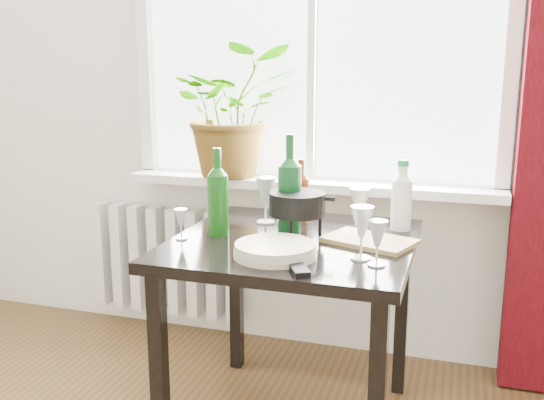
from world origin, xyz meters
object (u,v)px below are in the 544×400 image
(wineglass_far_right, at_px, (377,243))
(cutting_board, at_px, (370,241))
(potted_plant, at_px, (233,111))
(wine_bottle_left, at_px, (218,191))
(wineglass_front_left, at_px, (181,224))
(plate_stack, at_px, (275,250))
(table, at_px, (293,263))
(bottle_amber, at_px, (301,190))
(wineglass_back_left, at_px, (266,200))
(wine_bottle_right, at_px, (290,183))
(radiator, at_px, (166,260))
(cleaning_bottle, at_px, (402,195))
(fondue_pot, at_px, (297,214))
(wineglass_front_right, at_px, (362,232))
(wineglass_back_center, at_px, (359,211))
(tv_remote, at_px, (297,267))

(wineglass_far_right, height_order, cutting_board, wineglass_far_right)
(potted_plant, distance_m, wine_bottle_left, 0.70)
(wine_bottle_left, relative_size, wineglass_front_left, 2.90)
(plate_stack, bearing_deg, table, 89.86)
(bottle_amber, height_order, wineglass_back_left, bottle_amber)
(wine_bottle_right, relative_size, bottle_amber, 1.45)
(wineglass_far_right, xyz_separation_m, wineglass_back_left, (-0.50, 0.40, 0.02))
(radiator, bearing_deg, wineglass_far_right, -35.62)
(cleaning_bottle, distance_m, fondue_pot, 0.41)
(wine_bottle_right, height_order, wineglass_front_right, wine_bottle_right)
(wineglass_back_left, bearing_deg, wineglass_back_center, -10.12)
(plate_stack, bearing_deg, tv_remote, -45.31)
(wine_bottle_right, height_order, tv_remote, wine_bottle_right)
(wine_bottle_right, height_order, wineglass_front_left, wine_bottle_right)
(table, relative_size, potted_plant, 1.41)
(bottle_amber, distance_m, wineglass_back_left, 0.14)
(cutting_board, bearing_deg, potted_plant, 141.99)
(wineglass_front_right, xyz_separation_m, wineglass_front_left, (-0.65, 0.03, -0.03))
(bottle_amber, bearing_deg, wineglass_back_center, -25.25)
(potted_plant, xyz_separation_m, wineglass_back_left, (0.29, -0.41, -0.31))
(wine_bottle_right, distance_m, plate_stack, 0.35)
(radiator, xyz_separation_m, tv_remote, (0.95, -0.96, 0.37))
(cleaning_bottle, bearing_deg, cutting_board, -111.10)
(radiator, bearing_deg, wineglass_back_center, -25.54)
(cutting_board, bearing_deg, radiator, 151.79)
(wineglass_back_left, height_order, fondue_pot, wineglass_back_left)
(wineglass_far_right, distance_m, wineglass_back_center, 0.35)
(fondue_pot, bearing_deg, plate_stack, -77.89)
(cleaning_bottle, height_order, plate_stack, cleaning_bottle)
(bottle_amber, xyz_separation_m, fondue_pot, (0.04, -0.19, -0.05))
(radiator, bearing_deg, cutting_board, -28.21)
(wineglass_front_right, bearing_deg, wine_bottle_left, 166.37)
(wine_bottle_right, bearing_deg, plate_stack, -82.74)
(wineglass_far_right, height_order, tv_remote, wineglass_far_right)
(table, xyz_separation_m, bottle_amber, (-0.04, 0.24, 0.22))
(wineglass_far_right, bearing_deg, wine_bottle_left, 162.99)
(wine_bottle_right, xyz_separation_m, bottle_amber, (0.00, 0.16, -0.06))
(potted_plant, distance_m, cleaning_bottle, 0.93)
(potted_plant, relative_size, fondue_pot, 2.54)
(wineglass_back_left, relative_size, wineglass_front_left, 1.67)
(potted_plant, bearing_deg, cleaning_bottle, -23.49)
(plate_stack, bearing_deg, fondue_pot, 90.09)
(wineglass_back_center, distance_m, plate_stack, 0.41)
(bottle_amber, height_order, cutting_board, bottle_amber)
(cleaning_bottle, distance_m, cutting_board, 0.26)
(bottle_amber, distance_m, plate_stack, 0.48)
(cleaning_bottle, height_order, tv_remote, cleaning_bottle)
(wineglass_front_left, height_order, fondue_pot, fondue_pot)
(wineglass_back_left, bearing_deg, wine_bottle_right, -39.27)
(wine_bottle_right, bearing_deg, wineglass_front_right, -38.37)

